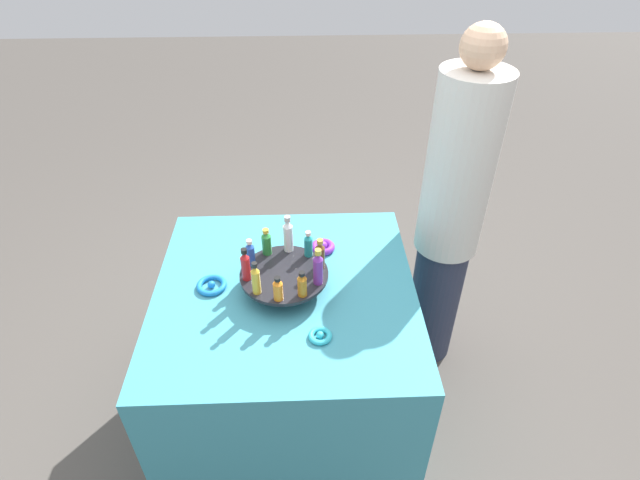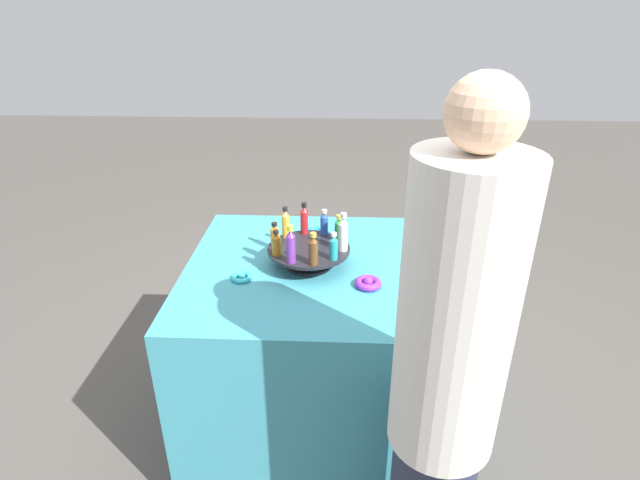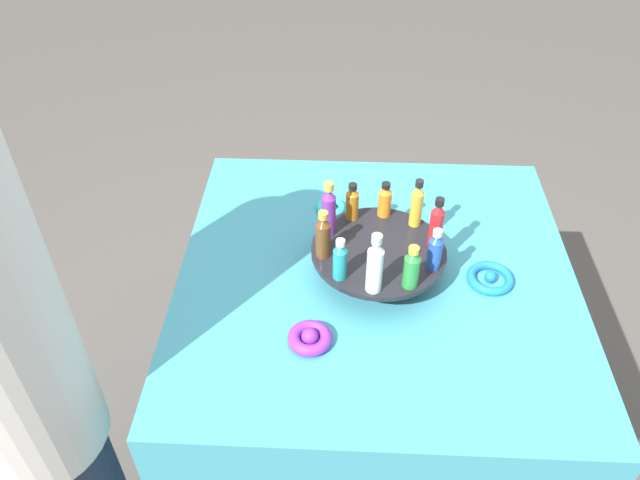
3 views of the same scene
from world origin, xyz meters
name	(u,v)px [view 2 (image 2 of 3)]	position (x,y,z in m)	size (l,w,h in m)	color
ground_plane	(311,419)	(0.00, 0.00, 0.00)	(12.00, 12.00, 0.00)	#4C4742
party_table	(310,348)	(0.00, 0.00, 0.39)	(0.91, 0.91, 0.77)	teal
display_stand	(309,253)	(0.00, 0.00, 0.82)	(0.30, 0.30, 0.07)	black
bottle_brown	(313,250)	(-0.02, 0.12, 0.90)	(0.03, 0.03, 0.12)	brown
bottle_teal	(334,247)	(-0.09, 0.09, 0.89)	(0.03, 0.03, 0.10)	teal
bottle_clear	(343,233)	(-0.13, 0.01, 0.91)	(0.03, 0.03, 0.15)	silver
bottle_green	(339,229)	(-0.11, -0.06, 0.89)	(0.03, 0.03, 0.10)	#288438
bottle_blue	(324,223)	(-0.05, -0.11, 0.89)	(0.03, 0.03, 0.10)	#234CAD
bottle_red	(304,219)	(0.02, -0.12, 0.90)	(0.03, 0.03, 0.13)	#B21E23
bottle_gold	(286,223)	(0.09, -0.09, 0.90)	(0.03, 0.03, 0.12)	gold
bottle_orange	(275,235)	(0.13, -0.01, 0.89)	(0.03, 0.03, 0.09)	orange
bottle_amber	(276,244)	(0.11, 0.06, 0.89)	(0.03, 0.03, 0.10)	#AD6B19
bottle_purple	(291,246)	(0.05, 0.11, 0.91)	(0.03, 0.03, 0.14)	#702D93
ribbon_bow_purple	(368,283)	(-0.21, 0.14, 0.79)	(0.09, 0.09, 0.04)	purple
ribbon_bow_blue	(317,233)	(-0.02, -0.26, 0.78)	(0.11, 0.11, 0.03)	blue
ribbon_bow_teal	(242,277)	(0.23, 0.11, 0.78)	(0.07, 0.07, 0.02)	#2DB7CC
person_figure	(444,396)	(-0.38, 0.67, 0.79)	(0.26, 0.26, 1.56)	#282D42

